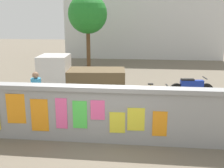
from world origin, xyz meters
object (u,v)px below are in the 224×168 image
auto_rickshaw_truck (78,77)px  bicycle_far (154,98)px  tree_roadside (88,14)px  bicycle_near (214,111)px  person_walking (36,90)px  motorcycle (191,86)px

auto_rickshaw_truck → bicycle_far: bearing=-17.2°
tree_roadside → auto_rickshaw_truck: bearing=-81.9°
bicycle_far → tree_roadside: size_ratio=0.34×
tree_roadside → bicycle_far: bearing=-63.8°
bicycle_near → bicycle_far: same height
person_walking → tree_roadside: size_ratio=0.32×
bicycle_far → bicycle_near: bearing=-34.0°
person_walking → motorcycle: bearing=30.2°
motorcycle → tree_roadside: tree_roadside is taller
motorcycle → bicycle_far: size_ratio=1.11×
auto_rickshaw_truck → motorcycle: auto_rickshaw_truck is taller
motorcycle → tree_roadside: 9.79m
auto_rickshaw_truck → bicycle_far: 3.41m
motorcycle → person_walking: 6.59m
bicycle_near → bicycle_far: 2.32m
motorcycle → tree_roadside: bearing=130.2°
bicycle_near → person_walking: bearing=-177.0°
motorcycle → bicycle_far: 2.37m
motorcycle → person_walking: person_walking is taller
motorcycle → tree_roadside: (-5.97, 7.07, 3.20)m
motorcycle → person_walking: size_ratio=1.17×
person_walking → tree_roadside: tree_roadside is taller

